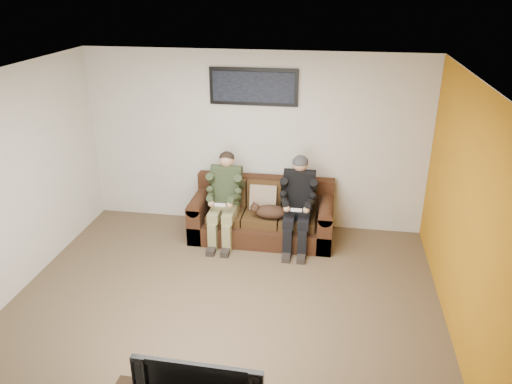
% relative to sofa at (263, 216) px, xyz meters
% --- Properties ---
extents(floor, '(5.00, 5.00, 0.00)m').
position_rel_sofa_xyz_m(floor, '(-0.19, -1.82, -0.31)').
color(floor, brown).
rests_on(floor, ground).
extents(ceiling, '(5.00, 5.00, 0.00)m').
position_rel_sofa_xyz_m(ceiling, '(-0.19, -1.82, 2.29)').
color(ceiling, silver).
rests_on(ceiling, ground).
extents(wall_back, '(5.00, 0.00, 5.00)m').
position_rel_sofa_xyz_m(wall_back, '(-0.19, 0.43, 0.99)').
color(wall_back, beige).
rests_on(wall_back, ground).
extents(wall_front, '(5.00, 0.00, 5.00)m').
position_rel_sofa_xyz_m(wall_front, '(-0.19, -4.07, 0.99)').
color(wall_front, beige).
rests_on(wall_front, ground).
extents(wall_left, '(0.00, 4.50, 4.50)m').
position_rel_sofa_xyz_m(wall_left, '(-2.69, -1.82, 0.99)').
color(wall_left, beige).
rests_on(wall_left, ground).
extents(wall_right, '(0.00, 4.50, 4.50)m').
position_rel_sofa_xyz_m(wall_right, '(2.31, -1.82, 0.99)').
color(wall_right, beige).
rests_on(wall_right, ground).
extents(accent_wall_right, '(0.00, 4.50, 4.50)m').
position_rel_sofa_xyz_m(accent_wall_right, '(2.30, -1.82, 0.99)').
color(accent_wall_right, '#BB7812').
rests_on(accent_wall_right, ground).
extents(sofa, '(2.02, 0.87, 0.82)m').
position_rel_sofa_xyz_m(sofa, '(0.00, 0.00, 0.00)').
color(sofa, '#371D10').
rests_on(sofa, ground).
extents(throw_pillow, '(0.38, 0.18, 0.38)m').
position_rel_sofa_xyz_m(throw_pillow, '(-0.00, 0.04, 0.28)').
color(throw_pillow, '#9C8266').
rests_on(throw_pillow, sofa).
extents(throw_blanket, '(0.41, 0.20, 0.07)m').
position_rel_sofa_xyz_m(throw_blanket, '(-0.61, 0.25, 0.51)').
color(throw_blanket, tan).
rests_on(throw_blanket, sofa).
extents(person_left, '(0.51, 0.87, 1.26)m').
position_rel_sofa_xyz_m(person_left, '(-0.52, -0.17, 0.39)').
color(person_left, '#847F52').
rests_on(person_left, sofa).
extents(person_right, '(0.51, 0.86, 1.27)m').
position_rel_sofa_xyz_m(person_right, '(0.52, -0.17, 0.39)').
color(person_right, black).
rests_on(person_right, sofa).
extents(cat, '(0.66, 0.26, 0.24)m').
position_rel_sofa_xyz_m(cat, '(0.13, -0.24, 0.19)').
color(cat, '#44291A').
rests_on(cat, sofa).
extents(framed_poster, '(1.25, 0.05, 0.52)m').
position_rel_sofa_xyz_m(framed_poster, '(-0.20, 0.39, 1.79)').
color(framed_poster, black).
rests_on(framed_poster, wall_back).
extents(television, '(0.96, 0.15, 0.55)m').
position_rel_sofa_xyz_m(television, '(0.10, -3.77, 0.45)').
color(television, black).
rests_on(television, tv_stand).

